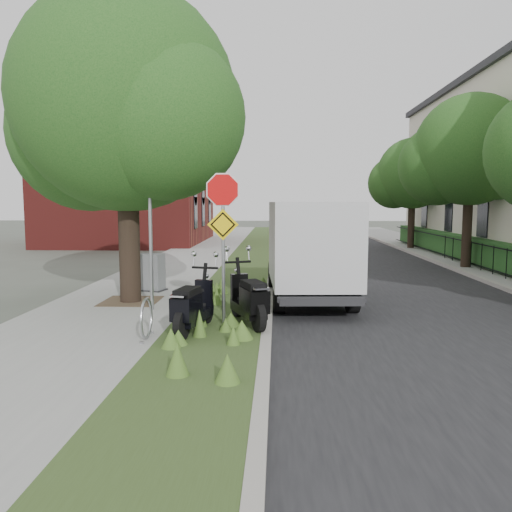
% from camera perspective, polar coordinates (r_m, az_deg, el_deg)
% --- Properties ---
extents(ground, '(120.00, 120.00, 0.00)m').
position_cam_1_polar(ground, '(9.85, 4.16, -9.28)').
color(ground, '#4C5147').
rests_on(ground, ground).
extents(sidewalk_near, '(3.50, 60.00, 0.12)m').
position_cam_1_polar(sidewalk_near, '(20.05, -8.95, -1.22)').
color(sidewalk_near, gray).
rests_on(sidewalk_near, ground).
extents(verge, '(2.00, 60.00, 0.12)m').
position_cam_1_polar(verge, '(19.70, -1.08, -1.28)').
color(verge, '#364A1F').
rests_on(verge, ground).
extents(kerb_near, '(0.20, 60.00, 0.13)m').
position_cam_1_polar(kerb_near, '(19.66, 1.83, -1.28)').
color(kerb_near, '#9E9991').
rests_on(kerb_near, ground).
extents(road, '(7.00, 60.00, 0.01)m').
position_cam_1_polar(road, '(19.94, 11.94, -1.48)').
color(road, black).
rests_on(road, ground).
extents(kerb_far, '(0.20, 60.00, 0.13)m').
position_cam_1_polar(kerb_far, '(20.80, 21.49, -1.30)').
color(kerb_far, '#9E9991').
rests_on(kerb_far, ground).
extents(footpath_far, '(3.20, 60.00, 0.12)m').
position_cam_1_polar(footpath_far, '(21.42, 25.80, -1.29)').
color(footpath_far, gray).
rests_on(footpath_far, ground).
extents(street_tree_main, '(6.21, 5.54, 7.66)m').
position_cam_1_polar(street_tree_main, '(13.10, -14.93, 15.56)').
color(street_tree_main, black).
rests_on(street_tree_main, ground).
extents(bare_post, '(0.08, 0.08, 4.00)m').
position_cam_1_polar(bare_post, '(11.67, -11.98, 3.58)').
color(bare_post, '#A5A8AD').
rests_on(bare_post, ground).
extents(bike_hoop, '(0.06, 0.78, 0.77)m').
position_cam_1_polar(bike_hoop, '(9.45, -12.42, -6.97)').
color(bike_hoop, '#A5A8AD').
rests_on(bike_hoop, ground).
extents(sign_assembly, '(0.94, 0.08, 3.22)m').
position_cam_1_polar(sign_assembly, '(10.14, -3.80, 4.49)').
color(sign_assembly, '#A5A8AD').
rests_on(sign_assembly, ground).
extents(fence_far, '(0.04, 24.00, 1.00)m').
position_cam_1_polar(fence_far, '(20.98, 23.37, 0.35)').
color(fence_far, black).
rests_on(fence_far, ground).
extents(hedge_far, '(1.00, 24.00, 1.10)m').
position_cam_1_polar(hedge_far, '(21.24, 25.13, 0.34)').
color(hedge_far, '#17411B').
rests_on(hedge_far, footpath_far).
extents(brick_building, '(9.40, 10.40, 8.30)m').
position_cam_1_polar(brick_building, '(32.84, -14.01, 8.80)').
color(brick_building, maroon).
rests_on(brick_building, ground).
extents(far_tree_b, '(4.83, 4.31, 6.56)m').
position_cam_1_polar(far_tree_b, '(20.91, 23.08, 10.50)').
color(far_tree_b, black).
rests_on(far_tree_b, ground).
extents(far_tree_c, '(4.37, 3.89, 5.93)m').
position_cam_1_polar(far_tree_c, '(28.50, 17.35, 8.60)').
color(far_tree_c, black).
rests_on(far_tree_c, ground).
extents(scooter_near, '(0.92, 1.88, 0.94)m').
position_cam_1_polar(scooter_near, '(10.12, -0.63, -5.49)').
color(scooter_near, black).
rests_on(scooter_near, ground).
extents(scooter_far, '(0.64, 1.89, 0.91)m').
position_cam_1_polar(scooter_far, '(9.64, -7.45, -6.24)').
color(scooter_far, black).
rests_on(scooter_far, ground).
extents(box_truck, '(2.20, 5.05, 2.24)m').
position_cam_1_polar(box_truck, '(13.09, 6.13, 1.06)').
color(box_truck, '#262628').
rests_on(box_truck, ground).
extents(utility_cabinet, '(0.91, 0.73, 1.05)m').
position_cam_1_polar(utility_cabinet, '(14.46, -11.92, -1.89)').
color(utility_cabinet, '#262628').
rests_on(utility_cabinet, ground).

